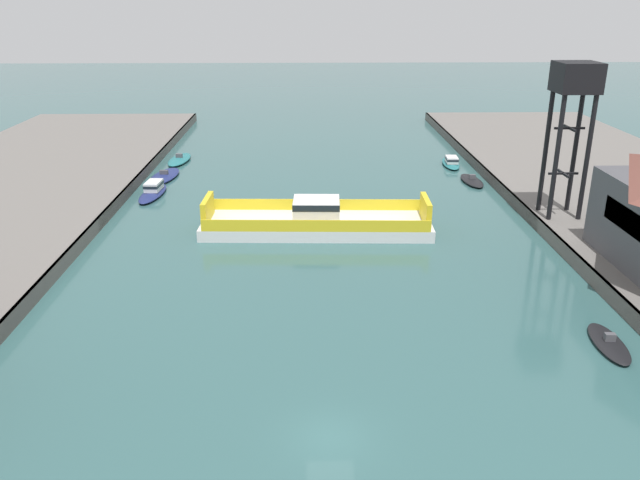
{
  "coord_description": "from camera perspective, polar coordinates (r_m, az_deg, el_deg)",
  "views": [
    {
      "loc": [
        -1.18,
        -26.64,
        20.91
      ],
      "look_at": [
        0.0,
        23.03,
        2.0
      ],
      "focal_mm": 35.78,
      "sensor_mm": 36.0,
      "label": 1
    }
  ],
  "objects": [
    {
      "name": "ground_plane",
      "position": [
        33.89,
        0.97,
        -17.27
      ],
      "size": [
        400.0,
        400.0,
        0.0
      ],
      "primitive_type": "plane",
      "color": "#335B5B"
    },
    {
      "name": "chain_ferry",
      "position": [
        60.71,
        -0.32,
        1.69
      ],
      "size": [
        21.89,
        7.23,
        3.3
      ],
      "color": "silver",
      "rests_on": "ground"
    },
    {
      "name": "moored_boat_near_left",
      "position": [
        87.03,
        11.64,
        6.84
      ],
      "size": [
        2.5,
        6.79,
        1.3
      ],
      "color": "#237075",
      "rests_on": "ground"
    },
    {
      "name": "moored_boat_near_right",
      "position": [
        81.54,
        -13.75,
        5.57
      ],
      "size": [
        3.74,
        8.46,
        1.02
      ],
      "color": "navy",
      "rests_on": "ground"
    },
    {
      "name": "moored_boat_mid_left",
      "position": [
        45.3,
        24.41,
        -8.39
      ],
      "size": [
        2.23,
        5.51,
        0.9
      ],
      "color": "black",
      "rests_on": "ground"
    },
    {
      "name": "moored_boat_mid_right",
      "position": [
        89.53,
        -12.46,
        7.05
      ],
      "size": [
        3.08,
        7.7,
        1.09
      ],
      "color": "#237075",
      "rests_on": "ground"
    },
    {
      "name": "moored_boat_far_left",
      "position": [
        74.55,
        -14.7,
        4.31
      ],
      "size": [
        2.76,
        7.97,
        1.52
      ],
      "color": "navy",
      "rests_on": "ground"
    },
    {
      "name": "moored_boat_far_right",
      "position": [
        79.4,
        13.42,
        5.2
      ],
      "size": [
        2.46,
        6.27,
        1.01
      ],
      "color": "black",
      "rests_on": "ground"
    },
    {
      "name": "crane_tower",
      "position": [
        63.49,
        21.79,
        12.04
      ],
      "size": [
        3.69,
        3.69,
        14.3
      ],
      "color": "black",
      "rests_on": "quay_right"
    }
  ]
}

